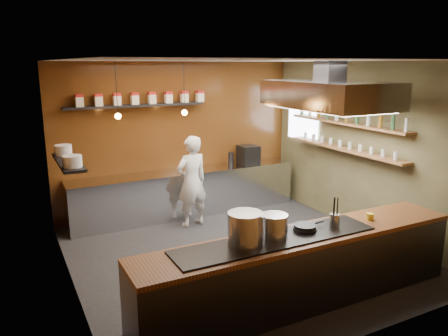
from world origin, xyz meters
TOP-DOWN VIEW (x-y plane):
  - floor at (0.00, 0.00)m, footprint 5.00×5.00m
  - back_wall at (0.00, 2.50)m, footprint 5.00×0.00m
  - left_wall at (-2.50, 0.00)m, footprint 0.00×5.00m
  - right_wall at (2.50, 0.00)m, footprint 0.00×5.00m
  - ceiling at (0.00, 0.00)m, footprint 5.00×5.00m
  - window_pane at (2.45, 1.70)m, footprint 0.00×1.00m
  - prep_counter at (0.00, 2.17)m, footprint 4.60×0.65m
  - pass_counter at (-0.00, -1.60)m, footprint 4.40×0.72m
  - tin_shelf at (-0.90, 2.36)m, footprint 2.60×0.26m
  - plate_shelf at (-2.34, 1.00)m, footprint 0.30×1.40m
  - bottle_shelf_upper at (2.34, 0.30)m, footprint 0.26×2.80m
  - bottle_shelf_lower at (2.34, 0.30)m, footprint 0.26×2.80m
  - extractor_hood at (1.30, -0.40)m, footprint 1.20×2.00m
  - pendant_left at (-1.40, 1.70)m, footprint 0.10×0.10m
  - pendant_right at (-0.20, 1.70)m, footprint 0.10×0.10m
  - storage_tins at (-0.75, 2.36)m, footprint 2.43×0.13m
  - plate_stacks at (-2.34, 1.00)m, footprint 0.26×1.16m
  - bottles at (2.34, 0.30)m, footprint 0.06×2.66m
  - wine_glasses at (2.34, 0.30)m, footprint 0.07×2.37m
  - stockpot_large at (-0.83, -1.59)m, footprint 0.44×0.44m
  - stockpot_small at (-0.42, -1.58)m, footprint 0.39×0.39m
  - utensil_crock at (0.48, -1.60)m, footprint 0.16×0.16m
  - frying_pan at (0.06, -1.54)m, footprint 0.46×0.30m
  - butter_jar at (1.10, -1.59)m, footprint 0.12×0.12m
  - espresso_machine at (1.40, 2.14)m, footprint 0.40×0.38m
  - chef at (-0.15, 1.55)m, footprint 0.67×0.50m

SIDE VIEW (x-z plane):
  - floor at x=0.00m, z-range 0.00..0.00m
  - prep_counter at x=0.00m, z-range 0.00..0.90m
  - pass_counter at x=0.00m, z-range 0.00..0.94m
  - chef at x=-0.15m, z-range 0.00..1.70m
  - butter_jar at x=1.10m, z-range 0.92..1.01m
  - frying_pan at x=0.06m, z-range 0.94..1.01m
  - utensil_crock at x=0.48m, z-range 0.94..1.10m
  - stockpot_small at x=-0.42m, z-range 0.94..1.24m
  - espresso_machine at x=1.40m, z-range 0.90..1.29m
  - stockpot_large at x=-0.83m, z-range 0.94..1.33m
  - bottle_shelf_lower at x=2.34m, z-range 1.43..1.47m
  - back_wall at x=0.00m, z-range -1.00..4.00m
  - left_wall at x=-2.50m, z-range -1.00..4.00m
  - right_wall at x=2.50m, z-range -1.00..4.00m
  - wine_glasses at x=2.34m, z-range 1.47..1.60m
  - plate_shelf at x=-2.34m, z-range 1.53..1.57m
  - plate_stacks at x=-2.34m, z-range 1.57..1.73m
  - window_pane at x=2.45m, z-range 1.40..2.40m
  - bottle_shelf_upper at x=2.34m, z-range 1.90..1.94m
  - bottles at x=2.34m, z-range 1.94..2.18m
  - pendant_left at x=-1.40m, z-range 1.68..2.63m
  - pendant_right at x=-0.20m, z-range 1.68..2.63m
  - tin_shelf at x=-0.90m, z-range 2.18..2.22m
  - storage_tins at x=-0.75m, z-range 2.22..2.44m
  - extractor_hood at x=1.30m, z-range 2.15..2.87m
  - ceiling at x=0.00m, z-range 3.00..3.00m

